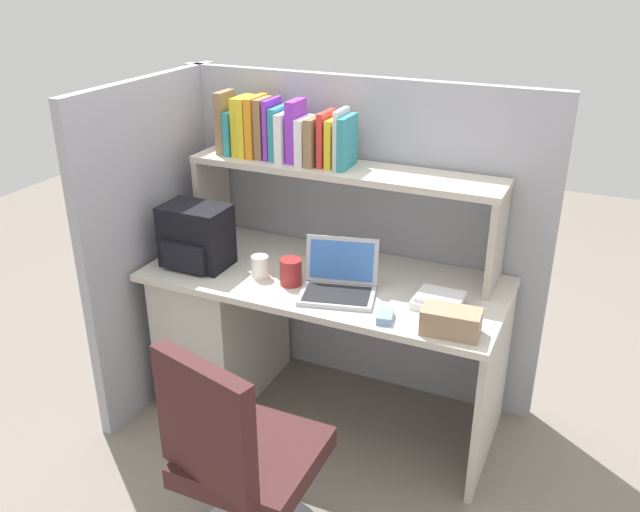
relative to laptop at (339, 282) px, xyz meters
The scene contains 14 objects.
ground_plane 0.80m from the laptop, 134.68° to the left, with size 8.00×8.00×0.00m, color slate.
desk 0.64m from the laptop, 166.62° to the left, with size 1.60×0.70×0.73m.
cubicle_partition_rear 0.52m from the laptop, 103.44° to the left, with size 1.84×0.05×1.55m, color #9E9EA8.
cubicle_partition_left 0.97m from the laptop, behind, with size 0.05×1.06×1.55m, color #9E9EA8.
overhead_hutch 0.46m from the laptop, 110.46° to the left, with size 1.44×0.28×0.45m.
reference_books_on_shelf 0.75m from the laptop, 142.82° to the left, with size 0.65×0.19×0.29m.
laptop is the anchor object (origin of this frame).
backpack 0.71m from the laptop, behind, with size 0.30×0.22×0.28m.
computer_mouse 0.29m from the laptop, 28.13° to the right, with size 0.06×0.10×0.03m, color #7299C6.
paper_cup 0.38m from the laptop, behind, with size 0.08×0.08×0.10m, color white.
tissue_box 0.53m from the laptop, 14.27° to the right, with size 0.22×0.12×0.10m, color #9E7F60.
snack_canister 0.22m from the laptop, behind, with size 0.10×0.10×0.12m, color maroon.
desk_book_stack 0.42m from the laptop, ahead, with size 0.20×0.16×0.05m.
office_chair 0.90m from the laptop, 90.69° to the right, with size 0.52×0.53×0.93m.
Camera 1 is at (1.10, -2.47, 2.04)m, focal length 37.88 mm.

